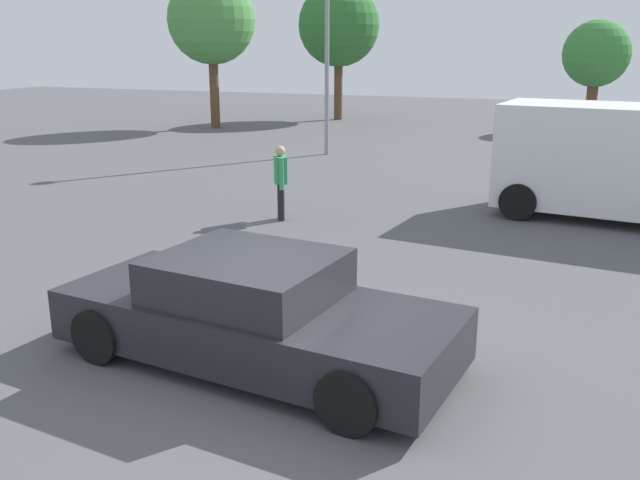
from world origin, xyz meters
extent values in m
plane|color=#515154|center=(0.00, 0.00, 0.00)|extent=(80.00, 80.00, 0.00)
cube|color=#232328|center=(-0.35, 0.17, 0.46)|extent=(4.72, 2.35, 0.60)
cube|color=#232328|center=(-0.45, 0.19, 1.00)|extent=(2.09, 1.89, 0.49)
cube|color=slate|center=(0.45, 0.08, 1.00)|extent=(0.25, 1.53, 0.41)
cube|color=slate|center=(-1.35, 0.30, 1.00)|extent=(0.25, 1.53, 0.41)
cylinder|color=black|center=(1.31, 0.83, 0.32)|extent=(0.66, 0.30, 0.64)
cylinder|color=black|center=(1.10, -0.87, 0.32)|extent=(0.66, 0.30, 0.64)
cylinder|color=black|center=(-1.80, 1.21, 0.32)|extent=(0.66, 0.30, 0.64)
cylinder|color=black|center=(-2.01, -0.48, 0.32)|extent=(0.66, 0.30, 0.64)
cube|color=white|center=(3.96, 8.66, 1.27)|extent=(5.58, 2.72, 2.09)
cube|color=slate|center=(1.34, 9.00, 1.73)|extent=(0.27, 1.73, 0.84)
cylinder|color=black|center=(1.77, 7.96, 0.38)|extent=(0.79, 0.35, 0.76)
cylinder|color=black|center=(2.02, 9.89, 0.38)|extent=(0.79, 0.35, 0.76)
cylinder|color=black|center=(-2.80, 6.31, 0.38)|extent=(0.13, 0.13, 0.77)
cylinder|color=black|center=(-2.72, 6.16, 0.38)|extent=(0.13, 0.13, 0.77)
cube|color=#339959|center=(-2.76, 6.23, 1.04)|extent=(0.40, 0.47, 0.54)
cylinder|color=#339959|center=(-2.88, 6.44, 0.99)|extent=(0.09, 0.09, 0.64)
cylinder|color=#339959|center=(-2.65, 6.02, 0.99)|extent=(0.09, 0.09, 0.64)
sphere|color=tan|center=(-2.76, 6.23, 1.42)|extent=(0.21, 0.21, 0.21)
cylinder|color=gray|center=(-4.91, 14.66, 3.44)|extent=(0.14, 0.14, 6.87)
cylinder|color=brown|center=(-8.12, 24.83, 1.45)|extent=(0.39, 0.39, 2.89)
sphere|color=#2D6B2D|center=(-8.12, 24.83, 4.29)|extent=(3.74, 3.74, 3.74)
cylinder|color=brown|center=(-11.89, 19.77, 1.54)|extent=(0.39, 0.39, 3.07)
sphere|color=#478C42|center=(-11.89, 19.77, 4.43)|extent=(3.61, 3.61, 3.61)
cylinder|color=brown|center=(3.04, 24.67, 1.04)|extent=(0.44, 0.44, 2.09)
sphere|color=#387F38|center=(3.04, 24.67, 3.09)|extent=(2.68, 2.68, 2.68)
camera|label=1|loc=(2.88, -6.25, 3.49)|focal=38.51mm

